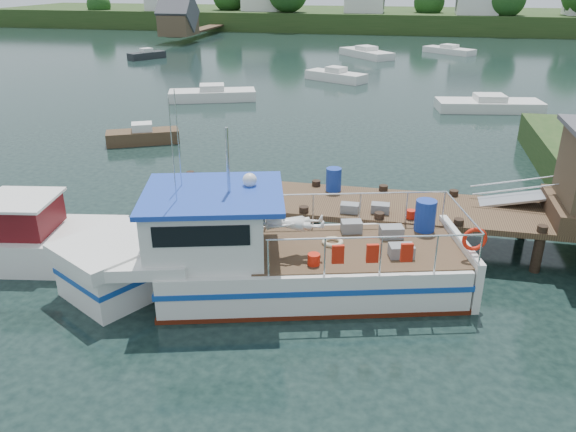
% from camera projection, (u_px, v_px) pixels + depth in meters
% --- Properties ---
extents(ground_plane, '(160.00, 160.00, 0.00)m').
position_uv_depth(ground_plane, '(323.00, 235.00, 20.40)').
color(ground_plane, black).
extents(far_shore, '(140.00, 42.55, 9.22)m').
position_uv_depth(far_shore, '(397.00, 16.00, 93.49)').
color(far_shore, '#293F1A').
rests_on(far_shore, ground).
extents(dock, '(16.60, 3.00, 4.78)m').
position_uv_depth(dock, '(523.00, 190.00, 18.30)').
color(dock, '#493522').
rests_on(dock, ground).
extents(lobster_boat, '(12.30, 6.18, 5.94)m').
position_uv_depth(lobster_boat, '(261.00, 257.00, 16.49)').
color(lobster_boat, silver).
rests_on(lobster_boat, ground).
extents(moored_rowboat, '(4.11, 2.90, 1.14)m').
position_uv_depth(moored_rowboat, '(143.00, 136.00, 31.20)').
color(moored_rowboat, '#493522').
rests_on(moored_rowboat, ground).
extents(moored_far, '(6.10, 5.35, 1.04)m').
position_uv_depth(moored_far, '(449.00, 50.00, 65.80)').
color(moored_far, silver).
rests_on(moored_far, ground).
extents(moored_a, '(6.69, 4.11, 1.17)m').
position_uv_depth(moored_a, '(212.00, 94.00, 41.73)').
color(moored_a, silver).
rests_on(moored_a, ground).
extents(moored_b, '(5.72, 4.25, 1.21)m').
position_uv_depth(moored_b, '(336.00, 76.00, 49.16)').
color(moored_b, silver).
rests_on(moored_b, ground).
extents(moored_c, '(7.31, 3.48, 1.11)m').
position_uv_depth(moored_c, '(489.00, 105.00, 38.57)').
color(moored_c, silver).
rests_on(moored_c, ground).
extents(moored_d, '(6.60, 7.11, 1.23)m').
position_uv_depth(moored_d, '(366.00, 53.00, 62.92)').
color(moored_d, silver).
rests_on(moored_d, ground).
extents(moored_e, '(3.43, 4.23, 1.14)m').
position_uv_depth(moored_e, '(147.00, 55.00, 61.77)').
color(moored_e, black).
rests_on(moored_e, ground).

